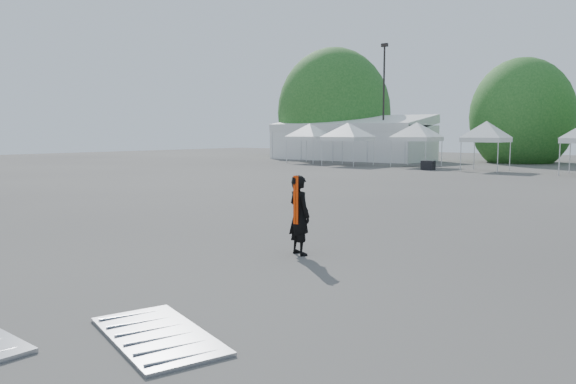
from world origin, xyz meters
The scene contains 12 objects.
ground centered at (0.00, 0.00, 0.00)m, with size 120.00×120.00×0.00m, color #474442.
marquee centered at (-22.00, 35.00, 1.97)m, with size 15.00×6.25×4.23m.
light_pole_west centered at (-18.00, 34.00, 5.77)m, with size 0.60×0.25×10.30m.
tree_far_w centered at (-26.00, 38.00, 4.54)m, with size 4.80×4.80×7.30m.
tree_mid_w centered at (-8.00, 40.00, 3.93)m, with size 4.16×4.16×6.33m.
tent_a centered at (-21.87, 28.30, 3.06)m, with size 4.22×4.22×3.88m.
tent_b centered at (-17.24, 27.10, 3.06)m, with size 4.41×4.41×3.88m.
tent_c centered at (-12.25, 28.83, 3.06)m, with size 4.24×4.24×3.88m.
tent_d centered at (-6.57, 27.53, 3.06)m, with size 3.74×3.74×3.88m.
man centered at (-0.41, -0.93, 0.84)m, with size 0.71×0.58×1.68m.
barrier_mid centered at (1.16, -5.87, 0.03)m, with size 2.38×1.68×0.07m.
crate_west centered at (-9.93, 25.91, 0.32)m, with size 0.82×0.64×0.64m, color black.
Camera 1 is at (6.70, -10.15, 2.56)m, focal length 35.00 mm.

